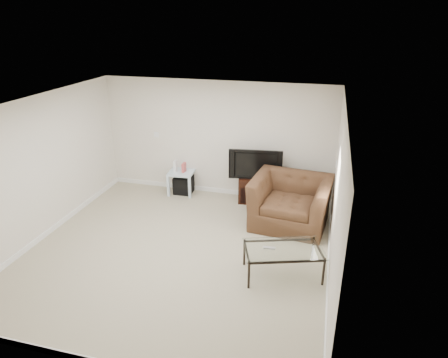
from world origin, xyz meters
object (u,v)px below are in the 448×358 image
(recliner, at_px, (291,194))
(coffee_table, at_px, (282,262))
(subwoofer, at_px, (184,185))
(side_table, at_px, (182,182))
(television, at_px, (256,163))
(tv_stand, at_px, (255,189))

(recliner, bearing_deg, coffee_table, -81.66)
(subwoofer, bearing_deg, side_table, -142.20)
(television, xyz_separation_m, side_table, (-1.66, 0.03, -0.62))
(tv_stand, height_order, recliner, recliner)
(tv_stand, height_order, coffee_table, tv_stand)
(side_table, height_order, coffee_table, side_table)
(subwoofer, distance_m, recliner, 2.65)
(tv_stand, distance_m, coffee_table, 2.65)
(subwoofer, height_order, coffee_table, coffee_table)
(tv_stand, relative_size, side_table, 1.25)
(side_table, bearing_deg, tv_stand, 0.00)
(subwoofer, bearing_deg, television, -1.82)
(side_table, distance_m, coffee_table, 3.57)
(tv_stand, height_order, side_table, tv_stand)
(coffee_table, bearing_deg, television, 110.00)
(subwoofer, height_order, recliner, recliner)
(television, xyz_separation_m, subwoofer, (-1.63, 0.05, -0.70))
(side_table, xyz_separation_m, subwoofer, (0.03, 0.02, -0.08))
(subwoofer, relative_size, recliner, 0.28)
(side_table, relative_size, coffee_table, 0.45)
(tv_stand, distance_m, side_table, 1.66)
(tv_stand, bearing_deg, side_table, 172.47)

